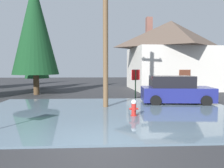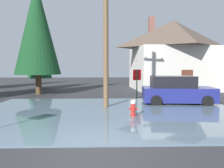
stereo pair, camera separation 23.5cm
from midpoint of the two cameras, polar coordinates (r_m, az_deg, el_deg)
The scene contains 9 objects.
ground_plane at distance 6.61m, azimuth -4.30°, elevation -16.17°, with size 80.00×80.00×0.10m, color #2D2D30.
flood_puddle at distance 10.93m, azimuth -1.19°, elevation -7.36°, with size 13.20×9.11×0.07m, color slate.
fire_hydrant at distance 10.08m, azimuth 4.94°, elevation -6.30°, with size 0.40×0.35×0.80m.
utility_pole at distance 12.26m, azimuth -2.23°, elevation 13.80°, with size 1.60×0.28×8.17m.
stop_sign_far at distance 15.82m, azimuth 5.62°, elevation 1.57°, with size 0.68×0.37×2.07m.
house at distance 23.12m, azimuth 14.44°, elevation 7.46°, with size 8.67×7.67×7.31m.
parked_car at distance 14.11m, azimuth 15.41°, elevation -1.62°, with size 4.35×2.38×1.71m.
pine_tree_tall_left at distance 23.98m, azimuth -19.03°, elevation 7.35°, with size 2.42×2.42×6.06m.
pine_tree_mid_left at distance 19.29m, azimuth -19.50°, elevation 13.49°, with size 3.65×3.65×9.13m.
Camera 1 is at (0.05, -6.18, 2.29)m, focal length 35.72 mm.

